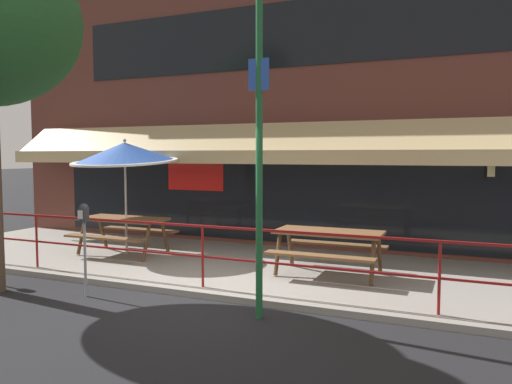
% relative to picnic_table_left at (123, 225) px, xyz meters
% --- Properties ---
extents(ground_plane, '(120.00, 120.00, 0.00)m').
position_rel_picnic_table_left_xyz_m(ground_plane, '(2.73, -1.84, -0.71)').
color(ground_plane, black).
extents(patio_deck, '(15.00, 4.00, 0.10)m').
position_rel_picnic_table_left_xyz_m(patio_deck, '(2.73, 0.16, -0.66)').
color(patio_deck, gray).
rests_on(patio_deck, ground).
extents(restaurant_building, '(15.00, 1.60, 6.80)m').
position_rel_picnic_table_left_xyz_m(restaurant_building, '(2.73, 2.38, 2.67)').
color(restaurant_building, brown).
rests_on(restaurant_building, ground).
extents(patio_railing, '(13.84, 0.04, 0.97)m').
position_rel_picnic_table_left_xyz_m(patio_railing, '(2.73, -1.54, 0.09)').
color(patio_railing, maroon).
rests_on(patio_railing, patio_deck).
extents(picnic_table_left, '(1.80, 1.42, 0.76)m').
position_rel_picnic_table_left_xyz_m(picnic_table_left, '(0.00, 0.00, 0.00)').
color(picnic_table_left, brown).
rests_on(picnic_table_left, patio_deck).
extents(picnic_table_centre, '(1.80, 1.42, 0.76)m').
position_rel_picnic_table_left_xyz_m(picnic_table_centre, '(4.33, -0.05, 0.00)').
color(picnic_table_centre, brown).
rests_on(picnic_table_centre, patio_deck).
extents(patio_umbrella_left, '(2.14, 2.14, 2.38)m').
position_rel_picnic_table_left_xyz_m(patio_umbrella_left, '(-0.00, 0.11, 1.47)').
color(patio_umbrella_left, '#B7B2A8').
rests_on(patio_umbrella_left, patio_deck).
extents(parking_meter_far, '(0.15, 0.16, 1.42)m').
position_rel_picnic_table_left_xyz_m(parking_meter_far, '(1.18, -2.41, 0.44)').
color(parking_meter_far, gray).
rests_on(parking_meter_far, ground).
extents(street_sign_pole, '(0.28, 0.09, 4.40)m').
position_rel_picnic_table_left_xyz_m(street_sign_pole, '(3.99, -2.29, 1.55)').
color(street_sign_pole, '#1E6033').
rests_on(street_sign_pole, ground).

